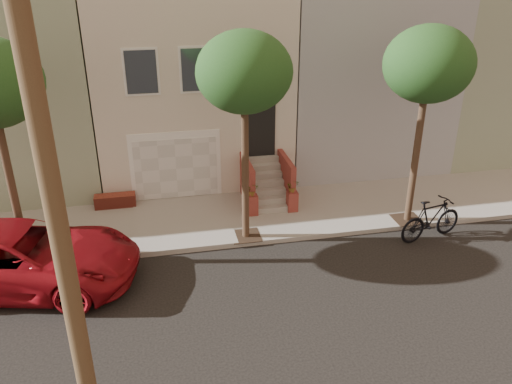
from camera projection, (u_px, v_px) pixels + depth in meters
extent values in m
plane|color=black|center=(235.00, 323.00, 12.67)|extent=(90.00, 90.00, 0.00)
cube|color=#98968A|center=(209.00, 220.00, 17.39)|extent=(40.00, 3.70, 0.15)
cube|color=beige|center=(188.00, 77.00, 21.09)|extent=(7.00, 8.00, 7.00)
cube|color=gray|center=(11.00, 85.00, 19.84)|extent=(6.50, 8.00, 7.00)
cube|color=gray|center=(345.00, 70.00, 22.33)|extent=(6.50, 8.00, 7.00)
cube|color=gray|center=(480.00, 64.00, 23.53)|extent=(6.50, 8.00, 7.00)
cube|color=white|center=(176.00, 165.00, 18.33)|extent=(3.20, 0.12, 2.50)
cube|color=silver|center=(176.00, 168.00, 18.32)|extent=(2.90, 0.06, 2.20)
cube|color=#98968A|center=(182.00, 220.00, 17.19)|extent=(3.20, 3.70, 0.02)
cube|color=#993729|center=(115.00, 201.00, 18.08)|extent=(1.40, 0.45, 0.44)
cube|color=black|center=(261.00, 129.00, 18.37)|extent=(1.00, 0.06, 2.00)
cube|color=#3F4751|center=(141.00, 72.00, 16.71)|extent=(1.00, 0.06, 1.40)
cube|color=white|center=(141.00, 72.00, 16.73)|extent=(1.15, 0.05, 1.55)
cube|color=#3F4751|center=(197.00, 70.00, 17.04)|extent=(1.00, 0.06, 1.40)
cube|color=white|center=(197.00, 70.00, 17.06)|extent=(1.15, 0.05, 1.55)
cube|color=#3F4751|center=(250.00, 68.00, 17.37)|extent=(1.00, 0.06, 1.40)
cube|color=white|center=(250.00, 67.00, 17.39)|extent=(1.15, 0.05, 1.55)
cube|color=#98968A|center=(272.00, 209.00, 17.75)|extent=(1.20, 0.28, 0.20)
cube|color=#98968A|center=(270.00, 200.00, 17.92)|extent=(1.20, 0.28, 0.20)
cube|color=#98968A|center=(269.00, 192.00, 18.08)|extent=(1.20, 0.28, 0.20)
cube|color=#98968A|center=(267.00, 183.00, 18.24)|extent=(1.20, 0.28, 0.20)
cube|color=#98968A|center=(265.00, 175.00, 18.41)|extent=(1.20, 0.28, 0.20)
cube|color=#98968A|center=(263.00, 167.00, 18.57)|extent=(1.20, 0.28, 0.20)
cube|color=#98968A|center=(262.00, 159.00, 18.74)|extent=(1.20, 0.28, 0.20)
cube|color=maroon|center=(247.00, 182.00, 18.07)|extent=(0.18, 1.96, 1.60)
cube|color=maroon|center=(286.00, 179.00, 18.33)|extent=(0.18, 1.96, 1.60)
cube|color=maroon|center=(252.00, 205.00, 17.48)|extent=(0.35, 0.35, 0.70)
imported|color=#1B491A|center=(252.00, 189.00, 17.24)|extent=(0.40, 0.35, 0.45)
cube|color=maroon|center=(292.00, 201.00, 17.74)|extent=(0.35, 0.35, 0.70)
imported|color=#1B491A|center=(293.00, 186.00, 17.50)|extent=(0.41, 0.35, 0.45)
cube|color=#2D2116|center=(27.00, 258.00, 15.06)|extent=(0.90, 0.90, 0.02)
cylinder|color=#3E291C|center=(13.00, 193.00, 14.18)|extent=(0.22, 0.22, 4.20)
cube|color=#2D2116|center=(246.00, 236.00, 16.26)|extent=(0.90, 0.90, 0.02)
cylinder|color=#3E291C|center=(245.00, 175.00, 15.37)|extent=(0.22, 0.22, 4.20)
ellipsoid|color=#1B491A|center=(244.00, 72.00, 14.09)|extent=(2.70, 2.57, 2.29)
cube|color=#2D2116|center=(407.00, 219.00, 17.27)|extent=(0.90, 0.90, 0.02)
cylinder|color=#3E291C|center=(415.00, 161.00, 16.38)|extent=(0.22, 0.22, 4.20)
ellipsoid|color=#1B491A|center=(429.00, 64.00, 15.10)|extent=(2.70, 2.57, 2.29)
cylinder|color=#483721|center=(55.00, 210.00, 7.17)|extent=(0.30, 0.30, 10.00)
imported|color=maroon|center=(22.00, 257.00, 13.80)|extent=(6.68, 4.17, 1.72)
imported|color=black|center=(431.00, 219.00, 16.14)|extent=(2.38, 1.15, 1.38)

